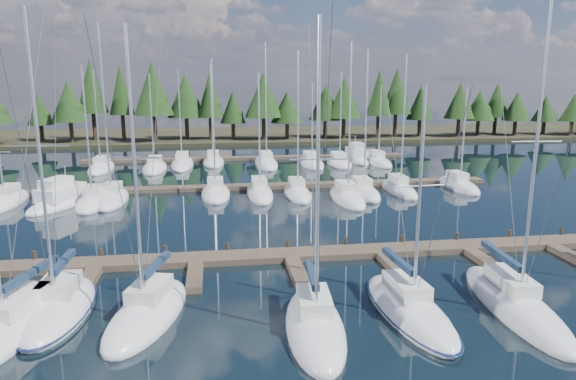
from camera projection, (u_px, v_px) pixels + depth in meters
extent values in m
plane|color=black|center=(270.00, 212.00, 45.05)|extent=(260.00, 260.00, 0.00)
cube|color=#2E2B19|center=(238.00, 135.00, 103.02)|extent=(220.00, 30.00, 0.60)
cube|color=brown|center=(290.00, 255.00, 33.40)|extent=(44.00, 2.00, 0.40)
cube|color=brown|center=(87.00, 283.00, 28.83)|extent=(0.90, 4.00, 0.40)
cube|color=brown|center=(195.00, 277.00, 29.66)|extent=(0.90, 4.00, 0.40)
cube|color=brown|center=(297.00, 272.00, 30.50)|extent=(0.90, 4.00, 0.40)
cube|color=brown|center=(394.00, 266.00, 31.33)|extent=(0.90, 4.00, 0.40)
cube|color=brown|center=(486.00, 262.00, 32.16)|extent=(0.90, 4.00, 0.40)
cube|color=brown|center=(573.00, 257.00, 33.00)|extent=(0.90, 4.00, 0.40)
cylinder|color=#2E2519|center=(35.00, 258.00, 32.09)|extent=(0.26, 0.26, 0.90)
cylinder|color=#2E2519|center=(101.00, 255.00, 32.64)|extent=(0.26, 0.26, 0.90)
cylinder|color=#2E2519|center=(165.00, 252.00, 33.20)|extent=(0.26, 0.26, 0.90)
cylinder|color=#2E2519|center=(228.00, 249.00, 33.76)|extent=(0.26, 0.26, 0.90)
cylinder|color=#2E2519|center=(288.00, 246.00, 34.31)|extent=(0.26, 0.26, 0.90)
cylinder|color=#2E2519|center=(346.00, 244.00, 34.87)|extent=(0.26, 0.26, 0.90)
cylinder|color=#2E2519|center=(402.00, 241.00, 35.42)|extent=(0.26, 0.26, 0.90)
cylinder|color=#2E2519|center=(457.00, 239.00, 35.98)|extent=(0.26, 0.26, 0.90)
cylinder|color=#2E2519|center=(510.00, 236.00, 36.54)|extent=(0.26, 0.26, 0.90)
cylinder|color=#2E2519|center=(561.00, 234.00, 37.09)|extent=(0.26, 0.26, 0.90)
cube|color=brown|center=(260.00, 186.00, 54.68)|extent=(50.00, 1.80, 0.40)
cube|color=brown|center=(247.00, 158.00, 74.02)|extent=(46.00, 1.80, 0.40)
ellipsoid|color=silver|center=(13.00, 330.00, 23.50)|extent=(5.37, 10.63, 1.90)
cube|color=silver|center=(17.00, 301.00, 23.75)|extent=(2.34, 3.57, 0.70)
cylinder|color=silver|center=(31.00, 276.00, 24.78)|extent=(1.29, 4.39, 0.12)
cube|color=#16273E|center=(31.00, 273.00, 24.75)|extent=(1.46, 4.25, 0.30)
cylinder|color=#3F3F44|center=(25.00, 161.00, 24.05)|extent=(1.45, 5.28, 13.89)
ellipsoid|color=silver|center=(59.00, 311.00, 25.43)|extent=(3.21, 7.95, 1.90)
cube|color=silver|center=(59.00, 285.00, 25.55)|extent=(1.71, 2.56, 0.70)
cylinder|color=silver|center=(40.00, 161.00, 23.43)|extent=(0.16, 0.16, 13.51)
cylinder|color=silver|center=(63.00, 264.00, 26.31)|extent=(0.22, 3.47, 0.12)
cube|color=#16273E|center=(63.00, 262.00, 26.28)|extent=(0.44, 3.32, 0.30)
cylinder|color=silver|center=(39.00, 146.00, 23.28)|extent=(2.69, 0.15, 0.07)
cylinder|color=#3F3F44|center=(26.00, 171.00, 21.82)|extent=(0.13, 3.41, 13.81)
cylinder|color=#3F3F44|center=(55.00, 157.00, 25.48)|extent=(0.15, 4.20, 13.81)
ellipsoid|color=#0C183C|center=(59.00, 310.00, 25.41)|extent=(3.34, 8.27, 0.18)
ellipsoid|color=silver|center=(148.00, 316.00, 24.94)|extent=(4.82, 8.57, 1.90)
cube|color=silver|center=(149.00, 289.00, 25.08)|extent=(2.17, 2.91, 0.70)
cylinder|color=silver|center=(135.00, 171.00, 23.01)|extent=(0.20, 0.20, 12.71)
cylinder|color=silver|center=(156.00, 268.00, 25.86)|extent=(1.04, 3.48, 0.12)
cube|color=#16273E|center=(156.00, 265.00, 25.83)|extent=(1.22, 3.38, 0.30)
cylinder|color=silver|center=(134.00, 157.00, 22.88)|extent=(2.47, 0.72, 0.07)
cylinder|color=#3F3F44|center=(118.00, 182.00, 21.35)|extent=(0.94, 3.41, 13.02)
cylinder|color=#3F3F44|center=(153.00, 167.00, 25.13)|extent=(1.15, 4.19, 13.02)
ellipsoid|color=silver|center=(315.00, 328.00, 23.65)|extent=(3.33, 8.41, 1.90)
cube|color=silver|center=(314.00, 301.00, 23.80)|extent=(1.68, 2.74, 0.70)
cylinder|color=silver|center=(318.00, 174.00, 21.70)|extent=(0.17, 0.17, 12.92)
cylinder|color=silver|center=(312.00, 277.00, 24.60)|extent=(0.42, 3.61, 0.12)
cube|color=#16273E|center=(312.00, 274.00, 24.57)|extent=(0.63, 3.47, 0.30)
cylinder|color=silver|center=(318.00, 159.00, 21.56)|extent=(2.40, 0.27, 0.07)
cylinder|color=#3F3F44|center=(323.00, 186.00, 20.01)|extent=(0.32, 3.55, 13.23)
cylinder|color=#3F3F44|center=(312.00, 169.00, 23.85)|extent=(0.39, 4.37, 13.23)
ellipsoid|color=silver|center=(409.00, 311.00, 25.38)|extent=(3.28, 8.89, 1.90)
cube|color=silver|center=(406.00, 285.00, 25.54)|extent=(1.68, 2.89, 0.70)
cylinder|color=silver|center=(420.00, 197.00, 23.70)|extent=(0.17, 0.17, 10.17)
cylinder|color=silver|center=(399.00, 264.00, 26.39)|extent=(0.36, 3.85, 0.12)
cube|color=#16273E|center=(399.00, 261.00, 26.35)|extent=(0.58, 3.69, 0.30)
cylinder|color=silver|center=(420.00, 186.00, 23.59)|extent=(2.46, 0.22, 0.07)
cylinder|color=#3F3F44|center=(439.00, 210.00, 21.93)|extent=(0.27, 3.78, 10.48)
cylinder|color=#3F3F44|center=(399.00, 190.00, 25.95)|extent=(0.32, 4.65, 10.49)
ellipsoid|color=#0C183C|center=(409.00, 310.00, 25.36)|extent=(3.41, 9.25, 0.18)
ellipsoid|color=silver|center=(514.00, 306.00, 25.94)|extent=(3.49, 10.56, 1.90)
cube|color=silver|center=(511.00, 280.00, 26.19)|extent=(1.72, 3.43, 0.70)
cylinder|color=silver|center=(535.00, 156.00, 23.78)|extent=(0.17, 0.17, 13.80)
cylinder|color=silver|center=(501.00, 258.00, 27.24)|extent=(0.50, 4.56, 0.12)
cube|color=#16273E|center=(502.00, 255.00, 27.21)|extent=(0.71, 4.37, 0.30)
cylinder|color=silver|center=(537.00, 142.00, 23.64)|extent=(2.37, 0.27, 0.07)
cylinder|color=#3F3F44|center=(563.00, 168.00, 21.64)|extent=(0.41, 4.48, 14.11)
cylinder|color=#3F3F44|center=(507.00, 151.00, 26.50)|extent=(0.49, 5.51, 14.11)
ellipsoid|color=silver|center=(7.00, 203.00, 47.64)|extent=(2.60, 8.94, 1.90)
cube|color=silver|center=(7.00, 189.00, 47.82)|extent=(1.43, 2.86, 0.70)
ellipsoid|color=silver|center=(94.00, 203.00, 47.45)|extent=(2.77, 7.90, 1.90)
cube|color=silver|center=(94.00, 190.00, 47.58)|extent=(1.52, 2.53, 0.70)
cylinder|color=silver|center=(87.00, 132.00, 45.65)|extent=(0.16, 0.16, 11.61)
ellipsoid|color=silver|center=(112.00, 200.00, 48.57)|extent=(2.76, 8.34, 1.90)
cube|color=silver|center=(112.00, 187.00, 48.72)|extent=(1.52, 2.67, 0.70)
cylinder|color=silver|center=(105.00, 111.00, 46.37)|extent=(0.16, 0.16, 15.21)
ellipsoid|color=silver|center=(216.00, 194.00, 51.04)|extent=(2.82, 7.74, 1.90)
cube|color=silver|center=(215.00, 182.00, 51.16)|extent=(1.55, 2.48, 0.70)
cylinder|color=silver|center=(214.00, 125.00, 49.19)|extent=(0.16, 0.16, 12.24)
ellipsoid|color=silver|center=(260.00, 194.00, 51.35)|extent=(2.52, 9.16, 1.90)
cube|color=silver|center=(259.00, 181.00, 51.53)|extent=(1.38, 2.93, 0.70)
cylinder|color=silver|center=(259.00, 131.00, 49.55)|extent=(0.16, 0.16, 11.04)
ellipsoid|color=silver|center=(297.00, 194.00, 51.08)|extent=(2.46, 7.77, 1.90)
cube|color=silver|center=(297.00, 182.00, 51.20)|extent=(1.35, 2.48, 0.70)
cylinder|color=silver|center=(298.00, 120.00, 49.14)|extent=(0.16, 0.16, 13.02)
ellipsoid|color=silver|center=(347.00, 199.00, 49.29)|extent=(2.69, 9.06, 1.90)
cube|color=silver|center=(346.00, 185.00, 49.47)|extent=(1.48, 2.90, 0.70)
cylinder|color=silver|center=(350.00, 119.00, 47.22)|extent=(0.16, 0.16, 13.64)
ellipsoid|color=silver|center=(363.00, 193.00, 51.55)|extent=(2.81, 7.89, 1.90)
cube|color=silver|center=(362.00, 181.00, 51.68)|extent=(1.55, 2.52, 0.70)
cylinder|color=silver|center=(366.00, 119.00, 49.59)|extent=(0.16, 0.16, 13.14)
ellipsoid|color=silver|center=(399.00, 191.00, 52.79)|extent=(2.43, 8.20, 1.90)
cube|color=silver|center=(398.00, 178.00, 52.93)|extent=(1.34, 2.62, 0.70)
cylinder|color=silver|center=(404.00, 120.00, 50.85)|extent=(0.16, 0.16, 12.80)
ellipsoid|color=silver|center=(458.00, 187.00, 54.66)|extent=(2.60, 8.17, 1.90)
cube|color=silver|center=(457.00, 175.00, 54.80)|extent=(1.43, 2.62, 0.70)
cylinder|color=silver|center=(464.00, 134.00, 53.07)|extent=(0.16, 0.16, 9.54)
ellipsoid|color=silver|center=(102.00, 169.00, 65.47)|extent=(2.89, 8.96, 1.90)
cube|color=silver|center=(102.00, 159.00, 65.65)|extent=(1.59, 2.87, 0.70)
cylinder|color=silver|center=(97.00, 117.00, 63.64)|extent=(0.16, 0.16, 11.49)
ellipsoid|color=silver|center=(155.00, 169.00, 65.63)|extent=(2.92, 8.79, 1.90)
cube|color=silver|center=(155.00, 159.00, 65.80)|extent=(1.61, 2.81, 0.70)
cylinder|color=silver|center=(152.00, 119.00, 63.84)|extent=(0.16, 0.16, 11.10)
ellipsoid|color=silver|center=(182.00, 165.00, 68.76)|extent=(2.89, 11.05, 1.90)
cube|color=silver|center=(182.00, 155.00, 69.04)|extent=(1.59, 3.54, 0.70)
cylinder|color=silver|center=(180.00, 115.00, 66.82)|extent=(0.16, 0.16, 11.57)
ellipsoid|color=silver|center=(213.00, 163.00, 70.37)|extent=(2.88, 8.48, 1.90)
cube|color=silver|center=(213.00, 154.00, 70.53)|extent=(1.58, 2.71, 0.70)
cylinder|color=silver|center=(212.00, 112.00, 68.48)|extent=(0.16, 0.16, 12.21)
ellipsoid|color=silver|center=(266.00, 164.00, 69.53)|extent=(2.90, 11.16, 1.90)
cube|color=silver|center=(266.00, 154.00, 69.81)|extent=(1.59, 3.57, 0.70)
cylinder|color=silver|center=(266.00, 102.00, 67.22)|extent=(0.16, 0.16, 14.95)
ellipsoid|color=silver|center=(311.00, 164.00, 69.58)|extent=(2.99, 9.94, 1.90)
cube|color=silver|center=(311.00, 154.00, 69.80)|extent=(1.64, 3.18, 0.70)
cylinder|color=silver|center=(312.00, 121.00, 67.86)|extent=(0.16, 0.16, 9.97)
ellipsoid|color=silver|center=(339.00, 164.00, 69.41)|extent=(2.99, 8.05, 1.90)
cube|color=silver|center=(338.00, 155.00, 69.55)|extent=(1.64, 2.57, 0.70)
cylinder|color=silver|center=(341.00, 116.00, 67.65)|extent=(0.16, 0.16, 11.25)
ellipsoid|color=silver|center=(377.00, 162.00, 70.62)|extent=(2.75, 9.41, 1.90)
cube|color=silver|center=(377.00, 153.00, 70.82)|extent=(1.51, 3.01, 0.70)
cylinder|color=silver|center=(380.00, 121.00, 68.96)|extent=(0.16, 0.16, 9.67)
ellipsoid|color=silver|center=(62.00, 204.00, 47.23)|extent=(6.05, 9.12, 1.74)
cube|color=silver|center=(61.00, 192.00, 46.98)|extent=(3.86, 5.24, 1.16)
cube|color=silver|center=(56.00, 183.00, 46.37)|extent=(2.65, 3.42, 0.87)
cylinder|color=silver|center=(65.00, 174.00, 47.47)|extent=(0.10, 0.10, 1.54)
ellipsoid|color=silver|center=(356.00, 160.00, 72.66)|extent=(3.01, 8.67, 1.73)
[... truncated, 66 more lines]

